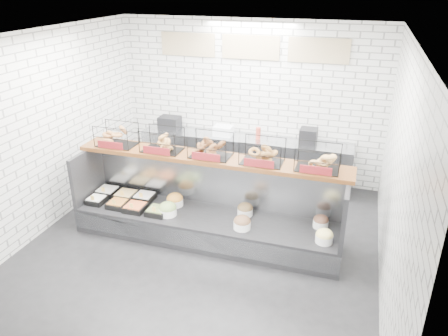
% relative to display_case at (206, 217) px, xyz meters
% --- Properties ---
extents(ground, '(5.50, 5.50, 0.00)m').
position_rel_display_case_xyz_m(ground, '(0.03, -0.34, -0.33)').
color(ground, black).
rests_on(ground, ground).
extents(room_shell, '(5.02, 5.51, 3.01)m').
position_rel_display_case_xyz_m(room_shell, '(0.03, 0.26, 1.73)').
color(room_shell, silver).
rests_on(room_shell, ground).
extents(display_case, '(4.00, 0.90, 1.20)m').
position_rel_display_case_xyz_m(display_case, '(0.00, 0.00, 0.00)').
color(display_case, black).
rests_on(display_case, ground).
extents(bagel_shelf, '(4.10, 0.50, 0.40)m').
position_rel_display_case_xyz_m(bagel_shelf, '(0.03, 0.18, 1.06)').
color(bagel_shelf, '#44230E').
rests_on(bagel_shelf, display_case).
extents(prep_counter, '(4.00, 0.60, 1.20)m').
position_rel_display_case_xyz_m(prep_counter, '(0.02, 2.09, 0.14)').
color(prep_counter, '#93969B').
rests_on(prep_counter, ground).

